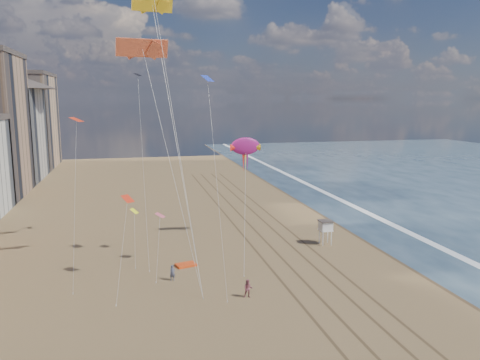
% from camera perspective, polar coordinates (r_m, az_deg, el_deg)
% --- Properties ---
extents(ground, '(260.00, 260.00, 0.00)m').
position_cam_1_polar(ground, '(40.00, 14.17, -19.84)').
color(ground, brown).
rests_on(ground, ground).
extents(wet_sand, '(260.00, 260.00, 0.00)m').
position_cam_1_polar(wet_sand, '(81.50, 13.17, -4.32)').
color(wet_sand, '#42301E').
rests_on(wet_sand, ground).
extents(foam, '(260.00, 260.00, 0.00)m').
position_cam_1_polar(foam, '(83.43, 15.77, -4.10)').
color(foam, white).
rests_on(foam, ground).
extents(tracks, '(7.68, 120.00, 0.01)m').
position_cam_1_polar(tracks, '(66.54, 4.18, -7.30)').
color(tracks, brown).
rests_on(tracks, ground).
extents(lifeguard_stand, '(1.84, 1.84, 3.32)m').
position_cam_1_polar(lifeguard_stand, '(64.91, 10.40, -5.53)').
color(lifeguard_stand, white).
rests_on(lifeguard_stand, ground).
extents(grounded_kite, '(2.64, 2.05, 0.27)m').
position_cam_1_polar(grounded_kite, '(56.89, -6.61, -10.23)').
color(grounded_kite, '#EA4413').
rests_on(grounded_kite, ground).
extents(show_kite, '(4.28, 8.01, 19.71)m').
position_cam_1_polar(show_kite, '(65.42, 0.66, 4.11)').
color(show_kite, '#9F186F').
rests_on(show_kite, ground).
extents(kite_flyer_a, '(0.68, 0.49, 1.74)m').
position_cam_1_polar(kite_flyer_a, '(52.55, -8.23, -11.14)').
color(kite_flyer_a, '#54566C').
rests_on(kite_flyer_a, ground).
extents(kite_flyer_b, '(1.07, 0.92, 1.90)m').
position_cam_1_polar(kite_flyer_b, '(47.85, 0.99, -13.10)').
color(kite_flyer_b, '#9A4E5A').
rests_on(kite_flyer_b, ground).
extents(small_kites, '(16.07, 14.87, 17.90)m').
position_cam_1_polar(small_kites, '(55.47, -11.88, 3.88)').
color(small_kites, '#FF3415').
rests_on(small_kites, ground).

